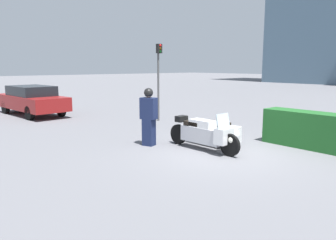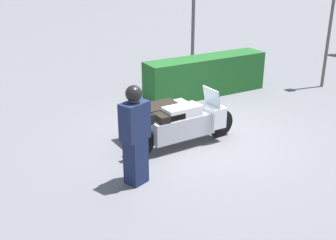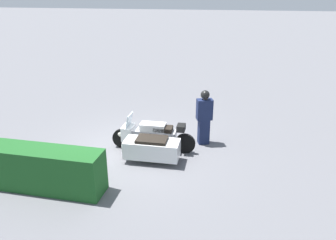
{
  "view_description": "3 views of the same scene",
  "coord_description": "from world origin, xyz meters",
  "px_view_note": "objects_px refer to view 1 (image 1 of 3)",
  "views": [
    {
      "loc": [
        5.77,
        -7.07,
        2.43
      ],
      "look_at": [
        -1.23,
        -0.93,
        0.89
      ],
      "focal_mm": 35.0,
      "sensor_mm": 36.0,
      "label": 1
    },
    {
      "loc": [
        -4.77,
        -6.87,
        3.76
      ],
      "look_at": [
        -1.37,
        -0.96,
        1.03
      ],
      "focal_mm": 45.0,
      "sensor_mm": 36.0,
      "label": 2
    },
    {
      "loc": [
        -2.97,
        8.63,
        4.6
      ],
      "look_at": [
        -1.05,
        -0.19,
        1.03
      ],
      "focal_mm": 35.0,
      "sensor_mm": 36.0,
      "label": 3
    }
  ],
  "objects_px": {
    "police_motorcycle": "(212,133)",
    "parked_car_background": "(32,100)",
    "officer_rider": "(149,115)",
    "traffic_light_far": "(159,71)",
    "hedge_bush_curbside": "(324,132)"
  },
  "relations": [
    {
      "from": "police_motorcycle",
      "to": "parked_car_background",
      "type": "height_order",
      "value": "parked_car_background"
    },
    {
      "from": "police_motorcycle",
      "to": "officer_rider",
      "type": "distance_m",
      "value": 1.98
    },
    {
      "from": "officer_rider",
      "to": "traffic_light_far",
      "type": "distance_m",
      "value": 4.8
    },
    {
      "from": "police_motorcycle",
      "to": "hedge_bush_curbside",
      "type": "bearing_deg",
      "value": 41.2
    },
    {
      "from": "officer_rider",
      "to": "hedge_bush_curbside",
      "type": "relative_size",
      "value": 0.49
    },
    {
      "from": "police_motorcycle",
      "to": "parked_car_background",
      "type": "distance_m",
      "value": 10.48
    },
    {
      "from": "traffic_light_far",
      "to": "parked_car_background",
      "type": "height_order",
      "value": "traffic_light_far"
    },
    {
      "from": "hedge_bush_curbside",
      "to": "parked_car_background",
      "type": "distance_m",
      "value": 13.28
    },
    {
      "from": "hedge_bush_curbside",
      "to": "officer_rider",
      "type": "bearing_deg",
      "value": -138.0
    },
    {
      "from": "police_motorcycle",
      "to": "parked_car_background",
      "type": "relative_size",
      "value": 0.53
    },
    {
      "from": "hedge_bush_curbside",
      "to": "traffic_light_far",
      "type": "bearing_deg",
      "value": -177.96
    },
    {
      "from": "hedge_bush_curbside",
      "to": "traffic_light_far",
      "type": "height_order",
      "value": "traffic_light_far"
    },
    {
      "from": "hedge_bush_curbside",
      "to": "traffic_light_far",
      "type": "xyz_separation_m",
      "value": [
        -7.18,
        -0.26,
        1.68
      ]
    },
    {
      "from": "officer_rider",
      "to": "hedge_bush_curbside",
      "type": "distance_m",
      "value": 5.16
    },
    {
      "from": "traffic_light_far",
      "to": "parked_car_background",
      "type": "bearing_deg",
      "value": -153.73
    }
  ]
}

